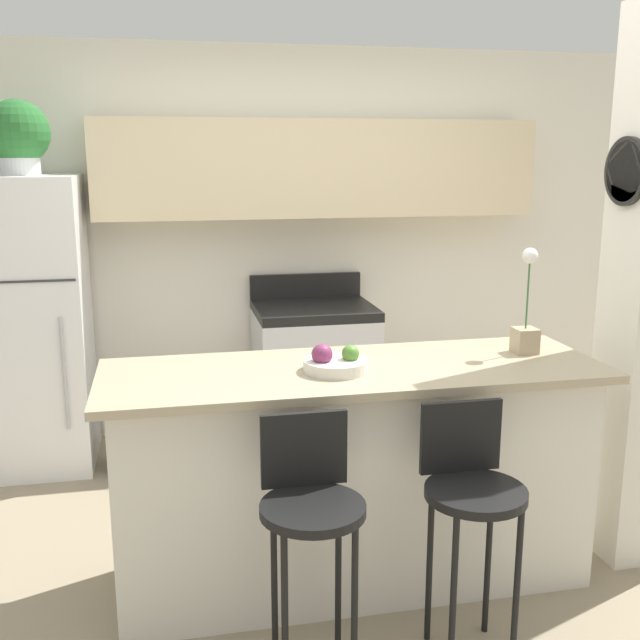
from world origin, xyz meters
The scene contains 11 objects.
ground_plane centered at (0.00, 0.00, 0.00)m, with size 14.00×14.00×0.00m, color gray.
wall_back centered at (0.09, 1.97, 1.47)m, with size 5.60×0.38×2.55m.
counter_bar centered at (0.00, 0.00, 0.50)m, with size 2.13×0.71×0.99m.
refrigerator centered at (-1.54, 1.65, 0.87)m, with size 0.62×0.69×1.75m.
stove_range centered at (0.17, 1.68, 0.46)m, with size 0.76×0.64×1.07m.
bar_stool_left centered at (-0.30, -0.57, 0.65)m, with size 0.37×0.37×0.96m.
bar_stool_right centered at (0.30, -0.57, 0.65)m, with size 0.37×0.37×0.96m.
potted_plant_on_fridge centered at (-1.54, 1.65, 1.97)m, with size 0.36×0.36×0.42m.
orchid_vase centered at (0.81, 0.07, 1.13)m, with size 0.10×0.10×0.48m.
fruit_bowl centered at (-0.09, -0.04, 1.02)m, with size 0.27×0.27×0.12m.
trash_bin centered at (-1.01, 1.42, 0.19)m, with size 0.28×0.28×0.38m.
Camera 1 is at (-0.77, -2.94, 1.87)m, focal length 42.00 mm.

